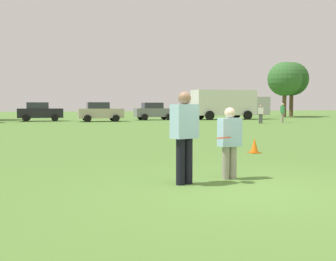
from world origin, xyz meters
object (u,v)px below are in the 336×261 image
parked_car_near_right (100,112)px  parked_car_far_right (154,111)px  box_truck (229,103)px  player_defender (230,139)px  bystander_far_jogger (261,113)px  bystander_field_marshal (282,112)px  traffic_cone (254,146)px  frisbee (224,138)px  player_thrower (184,132)px  parked_car_mid_right (40,112)px

parked_car_near_right → parked_car_far_right: same height
box_truck → player_defender: bearing=-115.9°
bystander_far_jogger → bystander_field_marshal: 2.81m
traffic_cone → bystander_far_jogger: 21.01m
frisbee → parked_car_far_right: bearing=77.3°
player_defender → box_truck: (15.34, 31.54, 0.94)m
traffic_cone → box_truck: size_ratio=0.06×
player_defender → bystander_far_jogger: (13.51, 21.72, 0.06)m
traffic_cone → bystander_field_marshal: (13.49, 18.86, 0.74)m
frisbee → parked_car_far_right: 33.43m
traffic_cone → bystander_field_marshal: bystander_field_marshal is taller
bystander_far_jogger → parked_car_near_right: bearing=146.9°
player_thrower → frisbee: player_thrower is taller
traffic_cone → player_thrower: bearing=-133.5°
player_thrower → bystander_far_jogger: size_ratio=1.13×
bystander_far_jogger → player_thrower: bearing=-123.6°
traffic_cone → parked_car_near_right: parked_car_near_right is taller
parked_car_far_right → box_truck: (8.30, -0.73, 0.83)m
bystander_far_jogger → bystander_field_marshal: (2.67, 0.86, 0.09)m
frisbee → parked_car_far_right: parked_car_far_right is taller
player_defender → parked_car_near_right: parked_car_near_right is taller
player_thrower → player_defender: bearing=12.6°
player_defender → frisbee: (-0.29, -0.35, 0.06)m
traffic_cone → parked_car_near_right: bearing=93.5°
parked_car_mid_right → bystander_far_jogger: parked_car_mid_right is taller
box_truck → bystander_far_jogger: size_ratio=5.48×
player_defender → bystander_far_jogger: size_ratio=0.94×
player_thrower → box_truck: box_truck is taller
parked_car_far_right → parked_car_mid_right: bearing=179.4°
parked_car_near_right → parked_car_far_right: bearing=22.2°
parked_car_mid_right → bystander_far_jogger: (17.89, -10.66, -0.05)m
player_thrower → bystander_field_marshal: player_thrower is taller
player_thrower → bystander_field_marshal: size_ratio=1.02×
player_defender → bystander_far_jogger: 25.58m
box_truck → bystander_far_jogger: bearing=-100.5°
box_truck → bystander_field_marshal: (0.85, -8.96, -0.78)m
traffic_cone → parked_car_far_right: parked_car_far_right is taller
parked_car_near_right → box_truck: bearing=6.8°
traffic_cone → parked_car_mid_right: 29.53m
parked_car_mid_right → bystander_field_marshal: 22.78m
player_defender → parked_car_mid_right: (-4.38, 32.39, 0.11)m
frisbee → parked_car_mid_right: bearing=97.1°
parked_car_near_right → parked_car_far_right: 6.43m
player_thrower → traffic_cone: bearing=46.5°
frisbee → parked_car_mid_right: parked_car_mid_right is taller
parked_car_far_right → box_truck: box_truck is taller
bystander_far_jogger → traffic_cone: bearing=-121.0°
parked_car_mid_right → bystander_field_marshal: parked_car_mid_right is taller
parked_car_near_right → frisbee: bearing=-92.6°
parked_car_far_right → bystander_far_jogger: parked_car_far_right is taller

